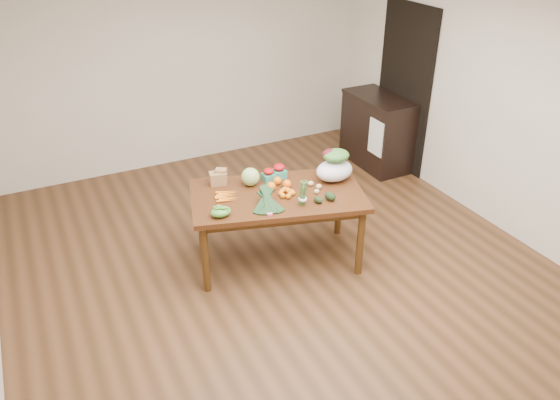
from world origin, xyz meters
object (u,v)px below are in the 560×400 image
salad_bag (335,167)px  paper_bag (218,177)px  cabinet (377,131)px  cabbage (250,177)px  mandarin_cluster (288,191)px  kale_bunch (268,202)px  asparagus_bundle (303,193)px  dining_table (277,227)px

salad_bag → paper_bag: bearing=157.9°
cabinet → cabbage: size_ratio=5.77×
paper_bag → mandarin_cluster: 0.71m
kale_bunch → salad_bag: (0.83, 0.23, 0.06)m
paper_bag → asparagus_bundle: bearing=-53.5°
cabinet → mandarin_cluster: size_ratio=5.67×
dining_table → mandarin_cluster: (0.07, -0.07, 0.41)m
mandarin_cluster → asparagus_bundle: (0.03, -0.23, 0.09)m
paper_bag → mandarin_cluster: size_ratio=1.16×
dining_table → kale_bunch: size_ratio=4.02×
asparagus_bundle → dining_table: bearing=125.5°
dining_table → cabbage: (-0.16, 0.27, 0.46)m
cabbage → asparagus_bundle: (0.26, -0.57, 0.04)m
dining_table → paper_bag: (-0.43, 0.43, 0.45)m
cabbage → kale_bunch: cabbage is taller
cabinet → asparagus_bundle: 2.71m
dining_table → asparagus_bundle: 0.59m
dining_table → paper_bag: 0.76m
cabinet → kale_bunch: size_ratio=2.55×
mandarin_cluster → salad_bag: (0.55, 0.07, 0.11)m
cabinet → salad_bag: bearing=-137.4°
dining_table → asparagus_bundle: size_ratio=6.44×
cabbage → salad_bag: salad_bag is taller
paper_bag → kale_bunch: kale_bunch is taller
mandarin_cluster → salad_bag: salad_bag is taller
mandarin_cluster → kale_bunch: kale_bunch is taller
cabinet → kale_bunch: 2.91m
paper_bag → salad_bag: bearing=-22.1°
cabbage → asparagus_bundle: bearing=-65.2°
paper_bag → cabbage: size_ratio=1.19×
cabbage → mandarin_cluster: bearing=-55.9°
cabbage → asparagus_bundle: 0.63m
cabbage → kale_bunch: size_ratio=0.44×
kale_bunch → asparagus_bundle: bearing=3.8°
dining_table → cabbage: 0.56m
cabinet → paper_bag: cabinet is taller
dining_table → mandarin_cluster: bearing=-28.0°
mandarin_cluster → salad_bag: size_ratio=0.48×
paper_bag → asparagus_bundle: 0.90m
dining_table → cabinet: cabinet is taller
salad_bag → kale_bunch: bearing=-164.3°
cabinet → paper_bag: size_ratio=4.86×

